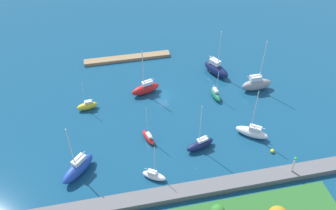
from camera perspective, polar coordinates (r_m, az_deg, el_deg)
water at (r=84.37m, az=-0.76°, el=1.61°), size 160.00×160.00×0.00m
pier_dock at (r=96.92m, az=-6.54°, el=7.50°), size 23.03×2.37×0.81m
breakwater at (r=65.22m, az=4.18°, el=-13.47°), size 60.74×2.99×1.30m
harbor_beacon at (r=69.04m, az=19.58°, el=-8.81°), size 0.56×0.56×3.73m
sailboat_navy_near_pier at (r=71.67m, az=5.19°, el=-6.30°), size 6.37×3.47×11.39m
sailboat_red_by_breakwater at (r=73.23m, az=-3.18°, el=-5.18°), size 2.65×4.74×8.68m
sailboat_white_west_end at (r=75.73m, az=13.35°, el=-4.22°), size 6.67×5.65×11.88m
sailboat_blue_inner_mooring at (r=68.99m, az=-14.27°, el=-9.78°), size 6.97×7.25×12.12m
sailboat_yellow_mid_basin at (r=82.00m, az=-12.85°, el=-0.11°), size 4.80×2.23×7.40m
sailboat_gray_far_south at (r=87.58m, az=14.05°, el=3.29°), size 7.43×2.47×13.31m
sailboat_green_east_end at (r=83.85m, az=7.66°, el=1.68°), size 1.90×4.85×7.62m
sailboat_navy_outer_mooring at (r=90.98m, az=7.73°, el=5.80°), size 5.98×8.09×12.36m
sailboat_red_along_channel at (r=84.21m, az=-3.62°, el=2.66°), size 7.29×3.88×11.99m
sailboat_white_lone_south at (r=66.88m, az=-2.27°, el=-11.24°), size 4.74×3.80×8.58m
mooring_buoy_yellow at (r=74.10m, az=16.42°, el=-7.10°), size 0.80×0.80×0.80m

